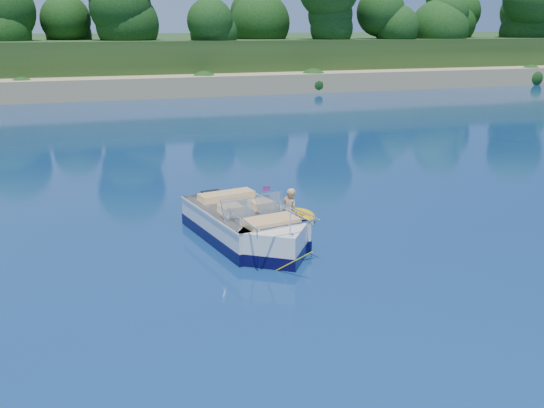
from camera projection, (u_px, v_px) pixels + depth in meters
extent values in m
plane|color=#0B214D|center=(263.00, 289.00, 12.27)|extent=(160.00, 160.00, 0.00)
cube|color=tan|center=(112.00, 88.00, 46.66)|extent=(170.00, 8.00, 2.00)
cube|color=#1D3414|center=(93.00, 63.00, 71.05)|extent=(170.00, 56.00, 6.00)
cylinder|color=black|center=(105.00, 49.00, 49.50)|extent=(0.44, 0.44, 3.60)
sphere|color=black|center=(102.00, 5.00, 48.54)|extent=(5.94, 5.94, 5.94)
cylinder|color=black|center=(339.00, 53.00, 53.97)|extent=(0.44, 0.44, 2.60)
sphere|color=black|center=(339.00, 24.00, 53.27)|extent=(4.29, 4.29, 4.29)
cube|color=white|center=(242.00, 226.00, 15.18)|extent=(2.44, 3.78, 0.98)
cube|color=white|center=(274.00, 247.00, 13.78)|extent=(1.83, 1.83, 0.98)
cube|color=black|center=(242.00, 232.00, 15.22)|extent=(2.47, 3.82, 0.28)
cube|color=black|center=(274.00, 252.00, 13.82)|extent=(1.87, 1.87, 0.28)
cube|color=tan|center=(237.00, 213.00, 15.34)|extent=(1.89, 2.68, 0.09)
cube|color=white|center=(242.00, 209.00, 15.05)|extent=(2.48, 3.79, 0.06)
cube|color=black|center=(212.00, 206.00, 16.79)|extent=(0.56, 0.41, 0.84)
cube|color=#8C9EA5|center=(238.00, 208.00, 14.24)|extent=(0.73, 0.27, 0.45)
cube|color=#8C9EA5|center=(269.00, 203.00, 14.62)|extent=(0.76, 0.46, 0.45)
cube|color=tan|center=(231.00, 213.00, 14.66)|extent=(0.59, 0.59, 0.37)
cube|color=tan|center=(261.00, 208.00, 15.04)|extent=(0.59, 0.59, 0.37)
cube|color=tan|center=(226.00, 199.00, 15.83)|extent=(1.52, 0.76, 0.35)
cube|color=tan|center=(271.00, 225.00, 13.80)|extent=(1.33, 0.90, 0.32)
cylinder|color=white|center=(290.00, 218.00, 12.94)|extent=(0.03, 0.03, 0.79)
cube|color=red|center=(266.00, 188.00, 14.48)|extent=(0.20, 0.05, 0.13)
cube|color=silver|center=(291.00, 235.00, 13.01)|extent=(0.10, 0.07, 0.05)
cylinder|color=yellow|center=(293.00, 262.00, 12.80)|extent=(0.52, 0.88, 0.71)
torus|color=#EFB203|center=(294.00, 218.00, 16.52)|extent=(1.51, 1.51, 0.32)
torus|color=red|center=(294.00, 217.00, 16.52)|extent=(1.24, 1.24, 0.11)
imported|color=tan|center=(289.00, 220.00, 16.59)|extent=(0.64, 0.80, 1.44)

